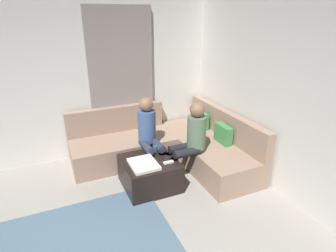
{
  "coord_description": "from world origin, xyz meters",
  "views": [
    {
      "loc": [
        1.76,
        0.12,
        2.37
      ],
      "look_at": [
        -1.63,
        1.63,
        0.85
      ],
      "focal_mm": 29.54,
      "sensor_mm": 36.0,
      "label": 1
    }
  ],
  "objects_px": {
    "ottoman": "(150,173)",
    "person_on_couch_back": "(190,138)",
    "coffee_mug": "(155,149)",
    "person_on_couch_side": "(149,133)",
    "sectional_couch": "(171,146)",
    "game_remote": "(168,162)"
  },
  "relations": [
    {
      "from": "game_remote",
      "to": "person_on_couch_back",
      "type": "distance_m",
      "value": 0.51
    },
    {
      "from": "ottoman",
      "to": "game_remote",
      "type": "distance_m",
      "value": 0.36
    },
    {
      "from": "person_on_couch_back",
      "to": "game_remote",
      "type": "bearing_deg",
      "value": 110.54
    },
    {
      "from": "ottoman",
      "to": "person_on_couch_back",
      "type": "relative_size",
      "value": 0.63
    },
    {
      "from": "person_on_couch_back",
      "to": "person_on_couch_side",
      "type": "height_order",
      "value": "same"
    },
    {
      "from": "sectional_couch",
      "to": "coffee_mug",
      "type": "distance_m",
      "value": 0.57
    },
    {
      "from": "game_remote",
      "to": "ottoman",
      "type": "bearing_deg",
      "value": -129.29
    },
    {
      "from": "sectional_couch",
      "to": "person_on_couch_back",
      "type": "xyz_separation_m",
      "value": [
        0.59,
        0.06,
        0.38
      ]
    },
    {
      "from": "ottoman",
      "to": "person_on_couch_side",
      "type": "distance_m",
      "value": 0.64
    },
    {
      "from": "coffee_mug",
      "to": "person_on_couch_side",
      "type": "xyz_separation_m",
      "value": [
        -0.2,
        -0.02,
        0.19
      ]
    },
    {
      "from": "ottoman",
      "to": "person_on_couch_side",
      "type": "height_order",
      "value": "person_on_couch_side"
    },
    {
      "from": "person_on_couch_side",
      "to": "person_on_couch_back",
      "type": "bearing_deg",
      "value": 137.92
    },
    {
      "from": "sectional_couch",
      "to": "game_remote",
      "type": "relative_size",
      "value": 17.0
    },
    {
      "from": "ottoman",
      "to": "person_on_couch_back",
      "type": "height_order",
      "value": "person_on_couch_back"
    },
    {
      "from": "sectional_couch",
      "to": "person_on_couch_back",
      "type": "bearing_deg",
      "value": 5.34
    },
    {
      "from": "person_on_couch_back",
      "to": "person_on_couch_side",
      "type": "bearing_deg",
      "value": 47.92
    },
    {
      "from": "game_remote",
      "to": "person_on_couch_back",
      "type": "relative_size",
      "value": 0.12
    },
    {
      "from": "game_remote",
      "to": "sectional_couch",
      "type": "bearing_deg",
      "value": 153.47
    },
    {
      "from": "ottoman",
      "to": "person_on_couch_back",
      "type": "xyz_separation_m",
      "value": [
        0.02,
        0.65,
        0.45
      ]
    },
    {
      "from": "sectional_couch",
      "to": "coffee_mug",
      "type": "height_order",
      "value": "sectional_couch"
    },
    {
      "from": "sectional_couch",
      "to": "ottoman",
      "type": "distance_m",
      "value": 0.83
    },
    {
      "from": "sectional_couch",
      "to": "person_on_couch_side",
      "type": "relative_size",
      "value": 2.12
    }
  ]
}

